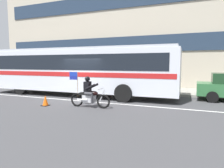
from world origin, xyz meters
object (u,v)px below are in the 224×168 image
transit_bus (79,68)px  traffic_cone (45,101)px  fire_hydrant (107,85)px  motorcycle_with_rider (89,94)px

transit_bus → traffic_cone: bearing=-87.1°
transit_bus → traffic_cone: (0.18, -3.63, -1.63)m
fire_hydrant → traffic_cone: (-0.89, -6.09, -0.26)m
traffic_cone → transit_bus: bearing=92.9°
transit_bus → traffic_cone: size_ratio=24.26×
transit_bus → fire_hydrant: bearing=66.5°
motorcycle_with_rider → fire_hydrant: 5.77m
motorcycle_with_rider → traffic_cone: 2.42m
fire_hydrant → traffic_cone: size_ratio=1.36×
motorcycle_with_rider → transit_bus: bearing=128.8°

